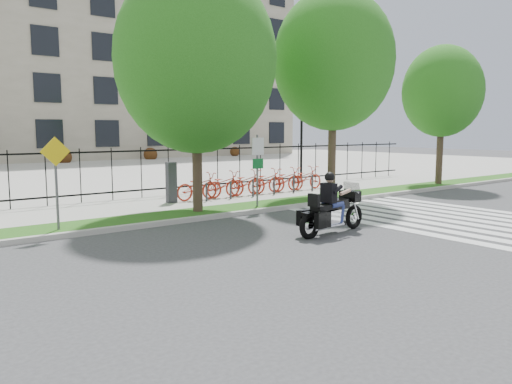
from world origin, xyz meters
TOP-DOWN VIEW (x-y plane):
  - ground at (0.00, 0.00)m, footprint 120.00×120.00m
  - curb at (0.00, 4.10)m, footprint 60.00×0.20m
  - grass_verge at (0.00, 4.95)m, footprint 60.00×1.50m
  - sidewalk at (0.00, 7.45)m, footprint 60.00×3.50m
  - plaza at (0.00, 25.00)m, footprint 80.00×34.00m
  - crosswalk_stripes at (4.83, 0.00)m, footprint 5.70×8.00m
  - iron_fence at (0.00, 9.20)m, footprint 30.00×0.06m
  - lamp_post_right at (10.00, 12.00)m, footprint 1.06×0.70m
  - street_tree_1 at (-1.19, 4.95)m, footprint 5.19×5.19m
  - street_tree_2 at (5.12, 4.95)m, footprint 4.80×4.80m
  - street_tree_3 at (12.82, 4.95)m, footprint 3.89×3.89m
  - bike_share_station at (2.94, 7.20)m, footprint 7.87×0.89m
  - sign_pole_regulatory at (1.03, 4.58)m, footprint 0.50×0.09m
  - sign_pole_warning at (-5.76, 4.58)m, footprint 0.78×0.09m
  - motorcycle_rider at (0.21, 0.22)m, footprint 2.65×0.85m

SIDE VIEW (x-z plane):
  - ground at x=0.00m, z-range 0.00..0.00m
  - crosswalk_stripes at x=4.83m, z-range 0.00..0.01m
  - plaza at x=0.00m, z-range 0.00..0.10m
  - curb at x=0.00m, z-range 0.00..0.15m
  - grass_verge at x=0.00m, z-range 0.00..0.15m
  - sidewalk at x=0.00m, z-range 0.00..0.15m
  - bike_share_station at x=2.94m, z-range -0.08..1.42m
  - motorcycle_rider at x=0.21m, z-range -0.34..1.70m
  - iron_fence at x=0.00m, z-range 0.15..2.15m
  - sign_pole_regulatory at x=1.03m, z-range 0.49..2.99m
  - sign_pole_warning at x=-5.76m, z-range 0.50..2.99m
  - lamp_post_right at x=10.00m, z-range 1.08..5.33m
  - street_tree_3 at x=12.82m, z-range 1.29..8.08m
  - street_tree_1 at x=-1.19m, z-range 1.09..8.96m
  - street_tree_2 at x=5.12m, z-range 1.45..9.60m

